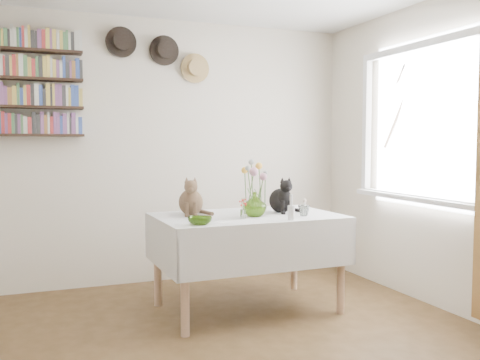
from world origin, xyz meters
name	(u,v)px	position (x,y,z in m)	size (l,w,h in m)	color
room	(233,158)	(0.00, 0.00, 1.25)	(4.08, 4.58, 2.58)	brown
window	(420,135)	(1.97, 0.80, 1.40)	(0.12, 1.52, 1.32)	white
dining_table	(247,238)	(0.54, 1.10, 0.58)	(1.45, 0.95, 0.76)	white
tabby_cat	(191,195)	(0.13, 1.27, 0.92)	(0.21, 0.26, 0.31)	brown
black_cat	(281,194)	(0.86, 1.15, 0.91)	(0.20, 0.26, 0.30)	black
flower_vase	(255,204)	(0.56, 1.00, 0.86)	(0.18, 0.18, 0.19)	#7EAB35
green_bowl	(200,221)	(0.04, 0.76, 0.79)	(0.17, 0.17, 0.05)	#7EAB35
drinking_glass	(304,211)	(0.93, 0.89, 0.80)	(0.09, 0.09, 0.08)	white
candlestick	(291,211)	(0.74, 0.73, 0.83)	(0.05, 0.05, 0.19)	white
berry_jar	(243,209)	(0.43, 0.92, 0.84)	(0.04, 0.04, 0.17)	white
porcelain_figurine	(305,206)	(1.08, 1.15, 0.81)	(0.05, 0.05, 0.10)	white
flower_bouquet	(254,173)	(0.56, 1.01, 1.10)	(0.17, 0.13, 0.39)	#4C7233
bookshelf_unit	(22,83)	(-1.10, 2.16, 1.84)	(1.00, 0.16, 0.91)	#2F1F15
wall_hats	(161,53)	(0.12, 2.19, 2.17)	(0.98, 0.09, 0.48)	black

